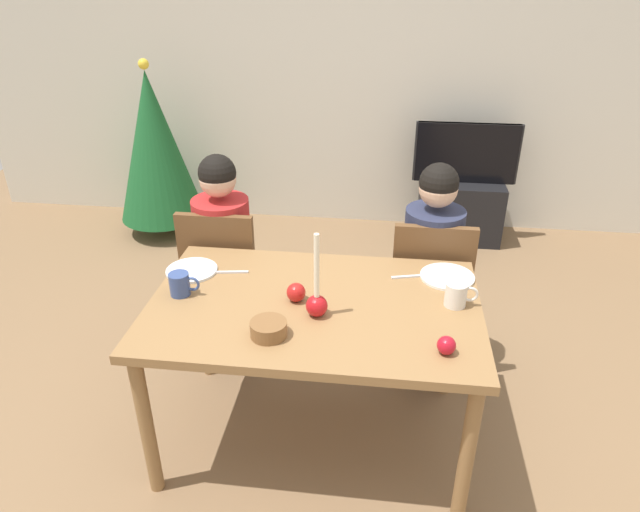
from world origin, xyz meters
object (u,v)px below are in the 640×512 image
(chair_right, at_px, (429,286))
(plate_right, at_px, (447,277))
(tv_stand, at_px, (459,210))
(chair_left, at_px, (224,273))
(person_left_child, at_px, (225,261))
(apple_by_left_plate, at_px, (446,345))
(candle_centerpiece, at_px, (317,300))
(mug_right, at_px, (457,294))
(christmas_tree, at_px, (155,147))
(dining_table, at_px, (314,319))
(plate_left, at_px, (192,270))
(person_right_child, at_px, (430,273))
(tv, at_px, (466,153))
(mug_left, at_px, (180,284))
(apple_near_candle, at_px, (296,292))
(bowl_walnuts, at_px, (269,329))

(chair_right, relative_size, plate_right, 3.67)
(tv_stand, relative_size, plate_right, 2.61)
(chair_left, xyz_separation_m, person_left_child, (0.00, 0.03, 0.06))
(plate_right, bearing_deg, chair_left, 164.38)
(apple_by_left_plate, bearing_deg, candle_centerpiece, 159.30)
(mug_right, bearing_deg, christmas_tree, 135.79)
(tv_stand, xyz_separation_m, candle_centerpiece, (-0.84, -2.39, 0.58))
(dining_table, height_order, tv_stand, dining_table)
(tv_stand, distance_m, mug_right, 2.33)
(chair_left, relative_size, plate_left, 3.81)
(person_right_child, distance_m, apple_by_left_plate, 0.94)
(plate_left, bearing_deg, person_left_child, 87.14)
(christmas_tree, distance_m, apple_by_left_plate, 3.17)
(dining_table, height_order, chair_right, chair_right)
(chair_right, height_order, person_left_child, person_left_child)
(person_right_child, bearing_deg, tv, 78.43)
(dining_table, xyz_separation_m, mug_left, (-0.58, -0.00, 0.13))
(candle_centerpiece, distance_m, plate_left, 0.69)
(plate_right, bearing_deg, dining_table, -153.51)
(chair_right, distance_m, person_right_child, 0.07)
(christmas_tree, bearing_deg, tv, 4.10)
(mug_left, distance_m, apple_by_left_plate, 1.14)
(apple_near_candle, distance_m, apple_by_left_plate, 0.67)
(christmas_tree, bearing_deg, dining_table, -54.16)
(dining_table, relative_size, person_right_child, 1.19)
(mug_left, bearing_deg, christmas_tree, 114.21)
(chair_right, height_order, bowl_walnuts, chair_right)
(plate_right, bearing_deg, bowl_walnuts, -143.21)
(mug_right, xyz_separation_m, apple_by_left_plate, (-0.06, -0.34, -0.02))
(person_right_child, distance_m, bowl_walnuts, 1.13)
(plate_right, relative_size, mug_right, 1.78)
(person_right_child, height_order, plate_left, person_right_child)
(person_left_child, bearing_deg, mug_right, -26.46)
(mug_right, distance_m, apple_by_left_plate, 0.34)
(chair_right, height_order, apple_by_left_plate, chair_right)
(chair_left, xyz_separation_m, plate_right, (1.15, -0.32, 0.24))
(chair_left, height_order, person_right_child, person_right_child)
(chair_right, height_order, plate_left, chair_right)
(person_right_child, distance_m, plate_right, 0.40)
(plate_left, bearing_deg, bowl_walnuts, -44.59)
(chair_right, height_order, christmas_tree, christmas_tree)
(dining_table, height_order, mug_right, mug_right)
(bowl_walnuts, bearing_deg, christmas_tree, 120.37)
(plate_left, xyz_separation_m, bowl_walnuts, (0.46, -0.45, 0.02))
(dining_table, height_order, person_right_child, person_right_child)
(chair_left, relative_size, person_right_child, 0.77)
(chair_left, xyz_separation_m, christmas_tree, (-0.96, 1.52, 0.21))
(bowl_walnuts, bearing_deg, mug_left, 150.38)
(candle_centerpiece, height_order, mug_left, candle_centerpiece)
(chair_right, height_order, mug_right, chair_right)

